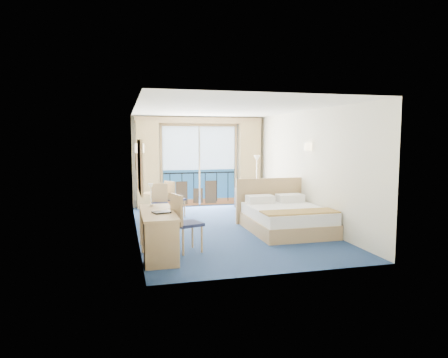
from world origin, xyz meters
TOP-DOWN VIEW (x-y plane):
  - floor at (0.00, 0.00)m, footprint 6.50×6.50m
  - room_walls at (0.00, 0.00)m, footprint 4.04×6.54m
  - balcony_door at (-0.01, 3.22)m, footprint 2.36×0.03m
  - curtain_left at (-1.55, 3.07)m, footprint 0.65×0.22m
  - curtain_right at (1.55, 3.07)m, footprint 0.65×0.22m
  - pelmet at (0.00, 3.10)m, footprint 3.80×0.25m
  - mirror at (-1.97, -1.50)m, footprint 0.05×1.25m
  - wall_print at (-1.97, 0.45)m, footprint 0.04×0.42m
  - sconce_left at (-1.94, -0.60)m, footprint 0.18×0.18m
  - sconce_right at (1.94, -0.15)m, footprint 0.18×0.18m
  - bed at (1.19, -0.63)m, footprint 1.73×2.05m
  - nightstand at (1.75, 0.90)m, footprint 0.47×0.45m
  - phone at (1.71, 0.87)m, footprint 0.17×0.14m
  - armchair at (1.28, 2.01)m, footprint 1.01×1.01m
  - floor_lamp at (1.61, 2.53)m, footprint 0.21×0.21m
  - desk at (-1.71, -2.23)m, footprint 0.57×1.66m
  - desk_chair at (-1.25, -1.73)m, footprint 0.58×0.57m
  - folder at (-1.65, -1.96)m, footprint 0.33×0.28m
  - desk_lamp at (-1.78, -1.23)m, footprint 0.11×0.11m
  - round_table at (-1.44, 1.63)m, footprint 0.72×0.72m
  - table_chair_a at (-1.02, 1.54)m, footprint 0.57×0.57m
  - table_chair_b at (-1.41, 1.05)m, footprint 0.44×0.45m

SIDE VIEW (x-z plane):
  - floor at x=0.00m, z-range 0.00..0.00m
  - bed at x=1.19m, z-range -0.24..0.85m
  - nightstand at x=1.75m, z-range 0.00..0.61m
  - armchair at x=1.28m, z-range 0.00..0.67m
  - desk at x=-1.71m, z-range 0.04..0.82m
  - round_table at x=-1.44m, z-range 0.17..0.81m
  - table_chair_b at x=-1.41m, z-range 0.06..1.00m
  - table_chair_a at x=-1.02m, z-range 0.06..1.01m
  - desk_chair at x=-1.25m, z-range 0.07..1.13m
  - phone at x=1.71m, z-range 0.61..0.69m
  - folder at x=-1.65m, z-range 0.78..0.80m
  - desk_lamp at x=-1.78m, z-range 0.88..1.29m
  - balcony_door at x=-0.01m, z-range -0.12..2.40m
  - floor_lamp at x=1.61m, z-range 0.40..1.95m
  - curtain_left at x=-1.55m, z-range 0.00..2.55m
  - curtain_right at x=1.55m, z-range 0.00..2.55m
  - mirror at x=-1.97m, z-range 1.08..2.03m
  - wall_print at x=-1.97m, z-range 1.34..1.86m
  - room_walls at x=0.00m, z-range 0.42..3.14m
  - sconce_left at x=-1.94m, z-range 1.76..1.94m
  - sconce_right at x=1.94m, z-range 1.76..1.94m
  - pelmet at x=0.00m, z-range 2.49..2.67m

